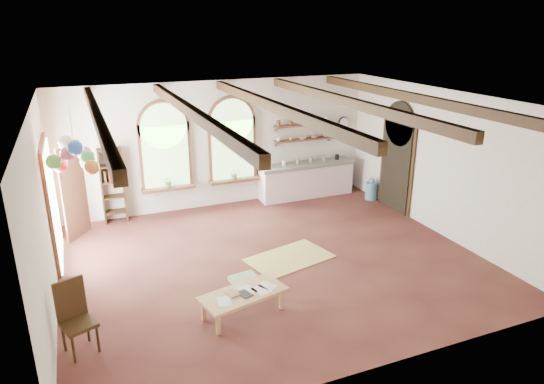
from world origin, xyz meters
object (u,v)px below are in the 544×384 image
side_chair (79,332)px  balloon_cluster (75,156)px  coffee_table (243,295)px  kitchen_counter (306,179)px

side_chair → balloon_cluster: bearing=83.9°
coffee_table → balloon_cluster: 3.81m
kitchen_counter → balloon_cluster: balloon_cluster is taller
kitchen_counter → balloon_cluster: (-5.71, -2.40, 1.85)m
side_chair → balloon_cluster: 3.10m
kitchen_counter → coffee_table: bearing=-126.1°
coffee_table → kitchen_counter: bearing=53.9°
side_chair → balloon_cluster: balloon_cluster is taller
side_chair → balloon_cluster: (0.25, 2.35, 2.01)m
coffee_table → balloon_cluster: size_ratio=1.30×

